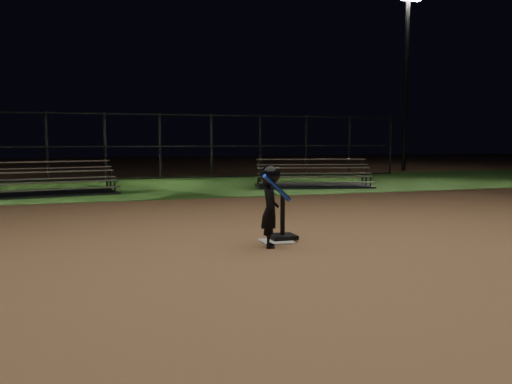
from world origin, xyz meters
name	(u,v)px	position (x,y,z in m)	size (l,w,h in m)	color
ground	(277,242)	(0.00, 0.00, 0.00)	(80.00, 80.00, 0.00)	#946843
grass_strip	(173,186)	(0.00, 10.00, 0.01)	(60.00, 8.00, 0.01)	#2A581C
home_plate	(277,241)	(0.00, 0.00, 0.01)	(0.45, 0.45, 0.02)	beige
batting_tee	(282,231)	(0.14, 0.13, 0.15)	(0.38, 0.38, 0.69)	black
child_batter	(270,204)	(-0.21, -0.30, 0.61)	(0.51, 0.52, 1.15)	black
bleacher_left	(45,188)	(-3.75, 8.23, 0.19)	(3.96, 2.44, 0.90)	#B6B5BA
bleacher_right	(313,181)	(4.23, 8.24, 0.18)	(3.92, 2.57, 0.88)	#B7B8BD
backstop_fence	(160,146)	(0.00, 13.00, 1.25)	(20.08, 0.08, 2.50)	#38383D
light_pole_right	(407,67)	(12.00, 14.94, 4.95)	(0.90, 0.53, 8.30)	#2D2D30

